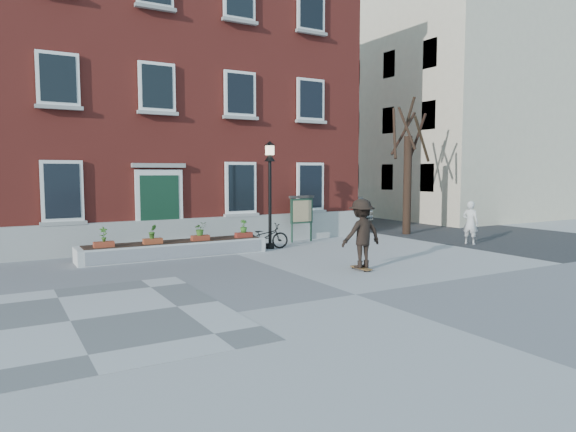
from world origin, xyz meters
TOP-DOWN VIEW (x-y plane):
  - ground at (0.00, 0.00)m, footprint 100.00×100.00m
  - checker_patch at (-6.00, 1.00)m, footprint 6.00×6.00m
  - bicycle at (1.37, 7.24)m, footprint 1.86×0.99m
  - parked_car at (10.45, 14.11)m, footprint 2.98×4.41m
  - bystander at (8.89, 4.34)m, footprint 0.59×0.72m
  - brick_building at (-2.00, 13.98)m, footprint 18.40×10.85m
  - planter_assembly at (-1.99, 7.18)m, footprint 6.20×1.12m
  - bare_tree at (9.01, 8.01)m, footprint 1.83×1.83m
  - side_street at (17.99, 19.78)m, footprint 15.20×36.00m
  - lamp_post at (1.60, 7.24)m, footprint 0.40×0.40m
  - notice_board at (3.56, 8.22)m, footprint 1.10×0.16m
  - skateboarder at (1.95, 2.29)m, footprint 1.29×0.78m

SIDE VIEW (x-z plane):
  - ground at x=0.00m, z-range 0.00..0.00m
  - checker_patch at x=-6.00m, z-range 0.00..0.01m
  - planter_assembly at x=-1.99m, z-range -0.27..0.88m
  - bicycle at x=1.37m, z-range 0.00..0.93m
  - parked_car at x=10.45m, z-range 0.00..1.38m
  - bystander at x=8.89m, z-range 0.00..1.69m
  - skateboarder at x=1.95m, z-range 0.03..2.09m
  - notice_board at x=3.56m, z-range 0.33..2.20m
  - lamp_post at x=1.60m, z-range 0.57..4.50m
  - bare_tree at x=9.01m, z-range -0.29..5.87m
  - brick_building at x=-2.00m, z-range 0.00..12.60m
  - side_street at x=17.99m, z-range -0.23..14.27m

